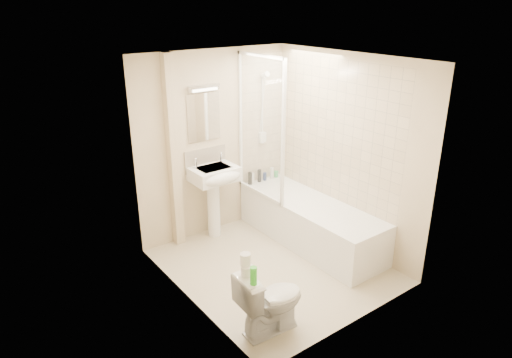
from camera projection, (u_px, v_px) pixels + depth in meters
floor at (274, 266)px, 5.40m from camera, size 2.50×2.50×0.00m
wall_back at (214, 144)px, 5.90m from camera, size 2.20×0.02×2.40m
wall_left at (185, 195)px, 4.35m from camera, size 0.02×2.50×2.40m
wall_right at (345, 153)px, 5.57m from camera, size 0.02×2.50×2.40m
ceiling at (277, 58)px, 4.52m from camera, size 2.20×2.50×0.02m
tile_back at (261, 119)px, 6.22m from camera, size 0.70×0.01×1.75m
tile_right at (334, 132)px, 5.63m from camera, size 0.01×2.10×1.75m
pipe_boxing at (173, 154)px, 5.51m from camera, size 0.12×0.12×2.40m
splashback at (205, 159)px, 5.87m from camera, size 0.60×0.02×0.30m
mirror at (204, 117)px, 5.67m from camera, size 0.46×0.01×0.60m
strip_light at (203, 88)px, 5.51m from camera, size 0.42×0.07×0.07m
bathtub at (310, 221)px, 5.85m from camera, size 0.70×2.10×0.55m
shower_screen at (260, 128)px, 5.69m from camera, size 0.04×0.92×1.80m
shower_fixture at (263, 111)px, 6.14m from camera, size 0.10×0.16×0.99m
pedestal_sink at (215, 182)px, 5.79m from camera, size 0.58×0.51×1.11m
bottle_black_a at (250, 178)px, 6.31m from camera, size 0.06×0.06×0.17m
bottle_white_a at (252, 178)px, 6.34m from camera, size 0.06×0.06×0.15m
bottle_black_b at (259, 176)px, 6.40m from camera, size 0.06×0.06×0.18m
bottle_blue at (265, 176)px, 6.47m from camera, size 0.05×0.05×0.11m
bottle_white_b at (272, 173)px, 6.53m from camera, size 0.06×0.06×0.16m
bottle_green at (276, 174)px, 6.59m from camera, size 0.06×0.06×0.09m
toilet at (271, 300)px, 4.25m from camera, size 0.45×0.69×0.66m
toilet_roll_lower at (247, 270)px, 4.03m from camera, size 0.11×0.11×0.09m
toilet_roll_upper at (245, 259)px, 4.02m from camera, size 0.10×0.10×0.11m
green_bottle at (254, 276)px, 3.89m from camera, size 0.06×0.06×0.17m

